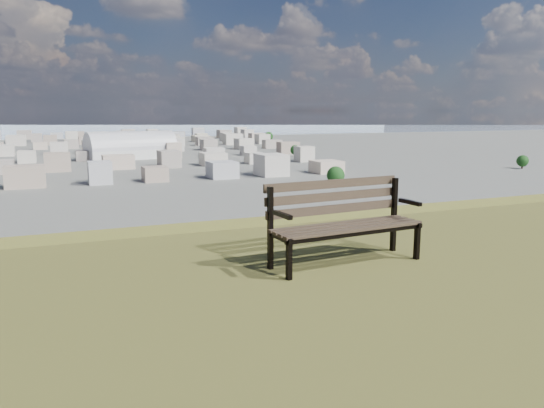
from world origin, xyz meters
name	(u,v)px	position (x,y,z in m)	size (l,w,h in m)	color
park_bench	(342,217)	(1.38, 2.10, 25.48)	(1.64, 0.64, 0.84)	#403325
grass_tufts	(267,392)	(-0.37, -0.19, 25.12)	(12.49, 7.38, 0.28)	brown
arena	(131,150)	(39.07, 302.66, 4.76)	(50.82, 28.98, 20.20)	silver
city_blocks	(55,145)	(0.00, 394.44, 3.50)	(395.00, 361.00, 7.00)	beige
city_trees	(3,151)	(-26.39, 319.00, 4.83)	(406.52, 387.20, 9.98)	#301D18
bay_water	(52,128)	(0.00, 900.00, 0.00)	(2400.00, 700.00, 0.12)	#92A3B9
far_hills	(23,111)	(-60.92, 1402.93, 25.47)	(2050.00, 340.00, 60.00)	#9FB2C5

